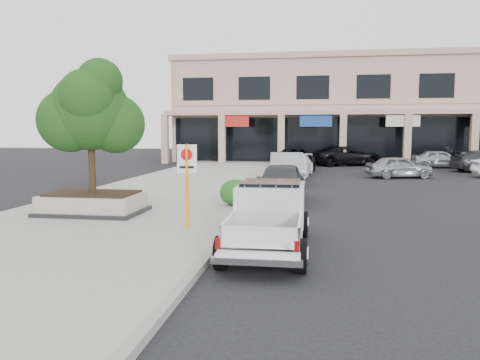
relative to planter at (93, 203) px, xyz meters
name	(u,v)px	position (x,y,z in m)	size (l,w,h in m)	color
ground	(286,240)	(6.36, -2.23, -0.48)	(120.00, 120.00, 0.00)	black
sidewalk	(157,199)	(0.86, 3.77, -0.40)	(8.00, 52.00, 0.15)	gray
curb	(255,202)	(4.81, 3.77, -0.40)	(0.20, 52.00, 0.15)	gray
strip_mall	(394,110)	(14.36, 31.71, 4.27)	(40.55, 12.43, 9.50)	tan
planter	(93,203)	(0.00, 0.00, 0.00)	(3.20, 2.20, 0.68)	black
planter_tree	(96,112)	(0.13, 0.15, 2.94)	(2.90, 2.55, 4.00)	black
no_parking_sign	(187,174)	(3.66, -1.84, 1.16)	(0.55, 0.09, 2.30)	#E9A70C
hedge	(235,192)	(4.28, 2.25, 0.14)	(1.10, 0.99, 0.94)	#1B4F16
pickup_truck	(268,218)	(6.01, -3.33, 0.30)	(1.83, 4.95, 1.56)	white
curb_car_a	(281,182)	(5.77, 4.40, 0.30)	(1.82, 4.53, 1.54)	#333638
curb_car_b	(287,168)	(5.63, 10.93, 0.35)	(1.74, 4.99, 1.64)	#A2A4AA
curb_car_c	(295,165)	(5.92, 14.97, 0.21)	(1.91, 4.70, 1.36)	white
curb_car_d	(294,159)	(5.63, 20.27, 0.31)	(2.62, 5.67, 1.58)	black
lot_car_a	(399,167)	(12.09, 14.96, 0.19)	(1.56, 3.88, 1.32)	#94979B
lot_car_d	(347,156)	(9.75, 24.81, 0.31)	(2.62, 5.67, 1.58)	black
lot_car_e	(440,159)	(16.53, 23.36, 0.22)	(1.63, 4.06, 1.38)	#A2A7AA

